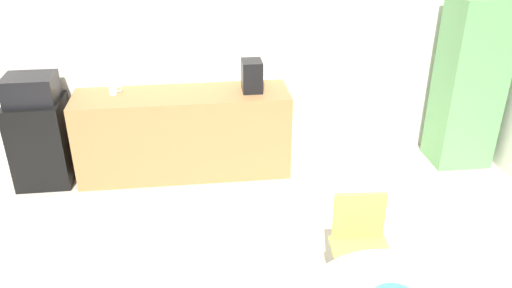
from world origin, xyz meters
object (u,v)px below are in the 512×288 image
object	(u,v)px
mug_white	(253,86)
mug_green	(113,90)
chair_yellow	(360,237)
coffee_maker	(252,76)
mini_fridge	(42,142)
microwave	(31,89)
locker_cabinet	(469,83)

from	to	relation	value
mug_white	mug_green	bearing A→B (deg)	177.62
chair_yellow	coffee_maker	world-z (taller)	coffee_maker
mini_fridge	microwave	bearing A→B (deg)	0.00
chair_yellow	coffee_maker	size ratio (longest dim) A/B	2.59
microwave	locker_cabinet	xyz separation A→B (m)	(4.46, -0.10, -0.11)
locker_cabinet	mug_white	size ratio (longest dim) A/B	14.17
mini_fridge	coffee_maker	world-z (taller)	coffee_maker
mini_fridge	locker_cabinet	distance (m)	4.49
microwave	locker_cabinet	size ratio (longest dim) A/B	0.26
mini_fridge	locker_cabinet	xyz separation A→B (m)	(4.46, -0.10, 0.47)
mug_green	locker_cabinet	bearing A→B (deg)	-2.69
chair_yellow	mug_white	xyz separation A→B (m)	(-0.55, 2.04, 0.43)
coffee_maker	locker_cabinet	bearing A→B (deg)	-2.49
mini_fridge	mug_green	size ratio (longest dim) A/B	6.92
mini_fridge	mug_white	bearing A→B (deg)	0.39
locker_cabinet	chair_yellow	size ratio (longest dim) A/B	2.20
mug_white	locker_cabinet	bearing A→B (deg)	-2.88
chair_yellow	mini_fridge	bearing A→B (deg)	143.29
chair_yellow	microwave	bearing A→B (deg)	143.29
microwave	coffee_maker	distance (m)	2.17
locker_cabinet	mini_fridge	bearing A→B (deg)	178.72
mug_green	coffee_maker	distance (m)	1.40
mini_fridge	microwave	xyz separation A→B (m)	(0.00, 0.00, 0.58)
mug_white	mini_fridge	bearing A→B (deg)	-179.61
microwave	mug_white	bearing A→B (deg)	0.39
locker_cabinet	mug_green	size ratio (longest dim) A/B	14.17
microwave	coffee_maker	world-z (taller)	coffee_maker
locker_cabinet	chair_yellow	xyz separation A→B (m)	(-1.74, -1.93, -0.39)
mug_white	mug_green	size ratio (longest dim) A/B	1.00
microwave	mug_green	distance (m)	0.78
mini_fridge	locker_cabinet	world-z (taller)	locker_cabinet
mini_fridge	chair_yellow	xyz separation A→B (m)	(2.72, -2.03, 0.08)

